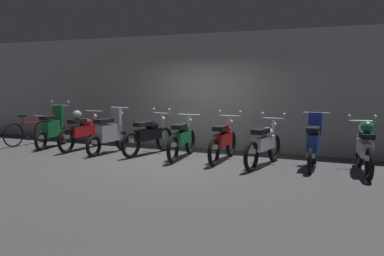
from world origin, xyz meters
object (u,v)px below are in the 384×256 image
(motorbike_slot_3, at_px, (149,135))
(motorbike_slot_6, at_px, (264,144))
(motorbike_slot_2, at_px, (109,133))
(bicycle, at_px, (29,132))
(motorbike_slot_4, at_px, (182,138))
(motorbike_slot_5, at_px, (223,140))
(motorbike_slot_1, at_px, (82,130))
(motorbike_slot_7, at_px, (313,144))
(motorbike_slot_0, at_px, (53,129))
(motorbike_slot_8, at_px, (365,148))

(motorbike_slot_3, bearing_deg, motorbike_slot_6, -5.53)
(motorbike_slot_2, xyz_separation_m, bicycle, (-3.02, 0.26, -0.16))
(motorbike_slot_4, xyz_separation_m, motorbike_slot_5, (1.02, 0.08, 0.00))
(motorbike_slot_4, bearing_deg, motorbike_slot_3, 171.39)
(motorbike_slot_1, relative_size, motorbike_slot_7, 1.16)
(motorbike_slot_0, relative_size, bicycle, 0.97)
(motorbike_slot_5, bearing_deg, motorbike_slot_8, -2.06)
(motorbike_slot_6, bearing_deg, bicycle, 177.66)
(motorbike_slot_4, height_order, motorbike_slot_8, motorbike_slot_8)
(motorbike_slot_5, xyz_separation_m, motorbike_slot_6, (1.02, -0.22, 0.00))
(motorbike_slot_2, bearing_deg, motorbike_slot_6, -0.36)
(motorbike_slot_1, xyz_separation_m, motorbike_slot_8, (7.10, -0.10, 0.00))
(motorbike_slot_6, relative_size, bicycle, 1.13)
(motorbike_slot_3, xyz_separation_m, bicycle, (-4.04, -0.01, -0.13))
(motorbike_slot_3, bearing_deg, motorbike_slot_4, -8.61)
(motorbike_slot_6, height_order, motorbike_slot_7, motorbike_slot_7)
(motorbike_slot_2, xyz_separation_m, motorbike_slot_7, (5.07, 0.21, 0.00))
(bicycle, bearing_deg, motorbike_slot_5, -0.64)
(bicycle, bearing_deg, motorbike_slot_6, -2.34)
(motorbike_slot_1, xyz_separation_m, motorbike_slot_4, (3.04, -0.07, -0.04))
(motorbike_slot_2, distance_m, bicycle, 3.04)
(motorbike_slot_4, height_order, motorbike_slot_5, motorbike_slot_5)
(motorbike_slot_7, bearing_deg, motorbike_slot_2, -177.58)
(motorbike_slot_2, distance_m, motorbike_slot_4, 2.03)
(motorbike_slot_2, height_order, motorbike_slot_6, motorbike_slot_2)
(motorbike_slot_4, relative_size, bicycle, 1.13)
(motorbike_slot_1, distance_m, motorbike_slot_7, 6.09)
(motorbike_slot_2, xyz_separation_m, motorbike_slot_6, (4.06, -0.03, -0.03))
(motorbike_slot_8, bearing_deg, motorbike_slot_7, 172.83)
(motorbike_slot_3, distance_m, motorbike_slot_7, 4.05)
(motorbike_slot_2, bearing_deg, motorbike_slot_4, 3.29)
(bicycle, bearing_deg, motorbike_slot_1, -2.16)
(motorbike_slot_5, relative_size, motorbike_slot_8, 1.01)
(motorbike_slot_6, height_order, bicycle, motorbike_slot_6)
(motorbike_slot_2, distance_m, motorbike_slot_5, 3.05)
(motorbike_slot_2, bearing_deg, motorbike_slot_0, 174.80)
(motorbike_slot_3, height_order, motorbike_slot_4, motorbike_slot_3)
(motorbike_slot_1, xyz_separation_m, motorbike_slot_5, (4.06, 0.01, -0.03))
(motorbike_slot_2, height_order, motorbike_slot_8, motorbike_slot_2)
(motorbike_slot_3, distance_m, motorbike_slot_5, 2.03)
(motorbike_slot_3, height_order, bicycle, motorbike_slot_3)
(motorbike_slot_3, height_order, motorbike_slot_8, same)
(motorbike_slot_4, xyz_separation_m, motorbike_slot_7, (3.05, 0.10, 0.03))
(motorbike_slot_0, bearing_deg, motorbike_slot_3, 1.55)
(motorbike_slot_0, xyz_separation_m, motorbike_slot_2, (2.04, -0.19, -0.00))
(motorbike_slot_1, bearing_deg, motorbike_slot_4, -1.35)
(motorbike_slot_6, distance_m, bicycle, 7.09)
(motorbike_slot_7, xyz_separation_m, bicycle, (-8.09, 0.05, -0.16))
(motorbike_slot_3, relative_size, motorbike_slot_5, 0.99)
(motorbike_slot_1, height_order, motorbike_slot_4, motorbike_slot_1)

